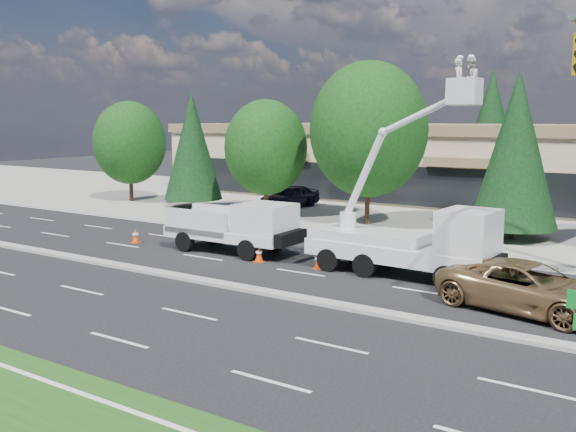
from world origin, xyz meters
The scene contains 19 objects.
ground centered at (0.00, 0.00, 0.00)m, with size 140.00×140.00×0.00m, color black.
concrete_apron centered at (0.00, 20.00, 0.01)m, with size 140.00×22.00×0.01m, color gray.
road_median centered at (0.00, 0.00, 0.06)m, with size 120.00×0.55×0.12m, color gray.
strip_mall centered at (0.00, 29.97, 2.83)m, with size 50.40×15.40×5.50m.
tree_front_a centered at (-22.00, 15.00, 4.21)m, with size 5.18×5.18×7.19m.
tree_front_b centered at (-16.00, 15.00, 4.12)m, with size 3.90×3.90×7.69m.
tree_front_c centered at (-10.00, 15.00, 4.17)m, with size 5.13×5.13×7.12m.
tree_front_d centered at (-3.00, 15.00, 5.33)m, with size 6.57×6.57×9.11m.
tree_front_e centered at (5.00, 15.00, 4.46)m, with size 4.22×4.22×8.31m.
tree_back_a centered at (-18.00, 42.00, 5.33)m, with size 5.04×5.04×9.94m.
tree_back_b centered at (-4.00, 42.00, 5.58)m, with size 5.27×5.27×10.40m.
utility_pickup centered at (-4.29, 4.81, 0.95)m, with size 6.05×2.47×2.31m.
bucket_truck centered at (4.07, 4.89, 1.76)m, with size 7.40×2.63×8.10m.
traffic_cone_a centered at (-9.91, 3.99, 0.34)m, with size 0.40×0.40×0.70m.
traffic_cone_b centered at (-2.48, 3.88, 0.34)m, with size 0.40×0.40×0.70m.
traffic_cone_c centered at (0.24, 4.18, 0.34)m, with size 0.40×0.40×0.70m.
traffic_cone_d centered at (8.04, 4.29, 0.34)m, with size 0.40×0.40×0.70m.
minivan centered at (8.61, 2.80, 0.77)m, with size 2.56×5.55×1.54m, color olive.
parked_car_west centered at (-10.49, 18.46, 0.76)m, with size 1.81×4.49×1.53m, color black.
Camera 1 is at (12.98, -17.36, 5.94)m, focal length 40.00 mm.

